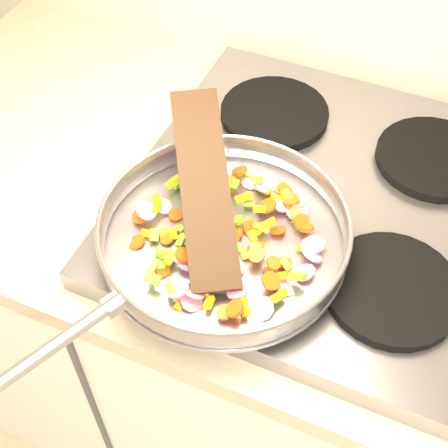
% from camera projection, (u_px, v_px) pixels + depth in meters
% --- Properties ---
extents(cooktop, '(0.60, 0.60, 0.04)m').
position_uv_depth(cooktop, '(324.00, 202.00, 1.00)').
color(cooktop, '#939399').
rests_on(cooktop, counter_top).
extents(grate_fl, '(0.19, 0.19, 0.02)m').
position_uv_depth(grate_fl, '(208.00, 226.00, 0.93)').
color(grate_fl, black).
rests_on(grate_fl, cooktop).
extents(grate_fr, '(0.19, 0.19, 0.02)m').
position_uv_depth(grate_fr, '(392.00, 289.00, 0.86)').
color(grate_fr, black).
rests_on(grate_fr, cooktop).
extents(grate_bl, '(0.19, 0.19, 0.02)m').
position_uv_depth(grate_bl, '(274.00, 113.00, 1.09)').
color(grate_bl, black).
rests_on(grate_bl, cooktop).
extents(grate_br, '(0.19, 0.19, 0.02)m').
position_uv_depth(grate_br, '(434.00, 158.00, 1.02)').
color(grate_br, black).
rests_on(grate_br, cooktop).
extents(saute_pan, '(0.39, 0.53, 0.05)m').
position_uv_depth(saute_pan, '(223.00, 232.00, 0.88)').
color(saute_pan, '#9E9EA5').
rests_on(saute_pan, grate_fl).
extents(vegetable_heap, '(0.29, 0.28, 0.05)m').
position_uv_depth(vegetable_heap, '(232.00, 235.00, 0.89)').
color(vegetable_heap, gold).
rests_on(vegetable_heap, saute_pan).
extents(wooden_spatula, '(0.21, 0.28, 0.12)m').
position_uv_depth(wooden_spatula, '(204.00, 187.00, 0.87)').
color(wooden_spatula, black).
rests_on(wooden_spatula, saute_pan).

